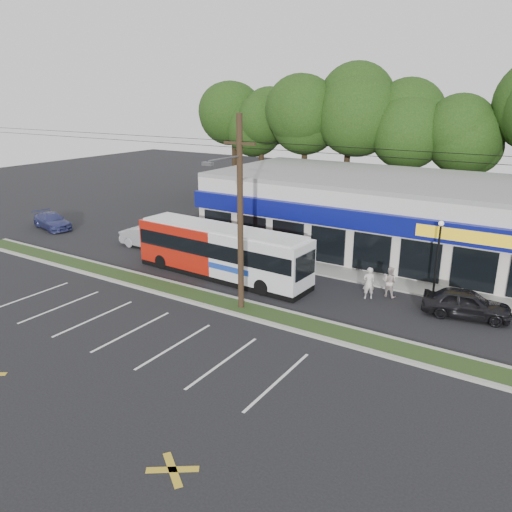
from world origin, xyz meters
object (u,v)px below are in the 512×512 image
Objects in this scene: metrobus at (222,250)px; car_dark at (466,303)px; utility_pole at (237,209)px; car_silver at (150,238)px; pedestrian_a at (369,283)px; pedestrian_b at (389,282)px; lamp_post at (438,248)px; car_blue at (52,221)px.

car_dark is (14.02, 1.87, -0.96)m from metrobus.
car_silver is at bearing 154.35° from utility_pole.
utility_pole reaches higher than car_silver.
pedestrian_a is (5.30, 5.07, -4.50)m from utility_pole.
car_silver is at bearing 5.35° from pedestrian_b.
pedestrian_a is at bearing -94.95° from car_silver.
pedestrian_b is (6.17, 5.99, -4.54)m from utility_pole.
utility_pole is 11.67m from lamp_post.
metrobus is (-3.67, 3.57, -3.73)m from utility_pole.
metrobus is 2.63× the size of car_blue.
car_silver is 17.14m from pedestrian_a.
lamp_post is at bearing -72.43° from car_blue.
lamp_post is at bearing 22.22° from metrobus.
metrobus is at bearing -160.04° from lamp_post.
pedestrian_b is at bearing 72.35° from car_dark.
metrobus is 6.53× the size of pedestrian_a.
pedestrian_b is (29.00, 0.68, 0.21)m from car_blue.
car_dark reaches higher than car_blue.
car_silver is 2.70× the size of pedestrian_b.
utility_pole is 9.72m from pedestrian_b.
metrobus is at bearing 18.16° from pedestrian_b.
lamp_post reaches higher than car_blue.
pedestrian_a is at bearing 83.96° from car_dark.
lamp_post is at bearing -170.87° from pedestrian_a.
pedestrian_b reaches higher than car_blue.
lamp_post is 3.80m from car_dark.
metrobus is at bearing -107.40° from car_silver.
car_blue is 29.01m from pedestrian_b.
pedestrian_a is (-5.05, -0.37, 0.19)m from car_dark.
pedestrian_a reaches higher than car_dark.
car_silver is 2.58× the size of pedestrian_a.
car_silver is 11.01m from car_blue.
car_blue is at bearing 177.07° from metrobus.
pedestrian_b is at bearing -91.95° from car_silver.
car_silver is (-20.00, -2.19, -1.89)m from lamp_post.
lamp_post is 2.44× the size of pedestrian_b.
metrobus is 10.16m from pedestrian_b.
metrobus is 2.53× the size of car_silver.
car_dark is at bearing -93.53° from car_silver.
pedestrian_b is (18.00, 0.31, 0.10)m from car_silver.
pedestrian_a is 1.05× the size of pedestrian_b.
car_blue is at bearing 166.90° from utility_pole.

